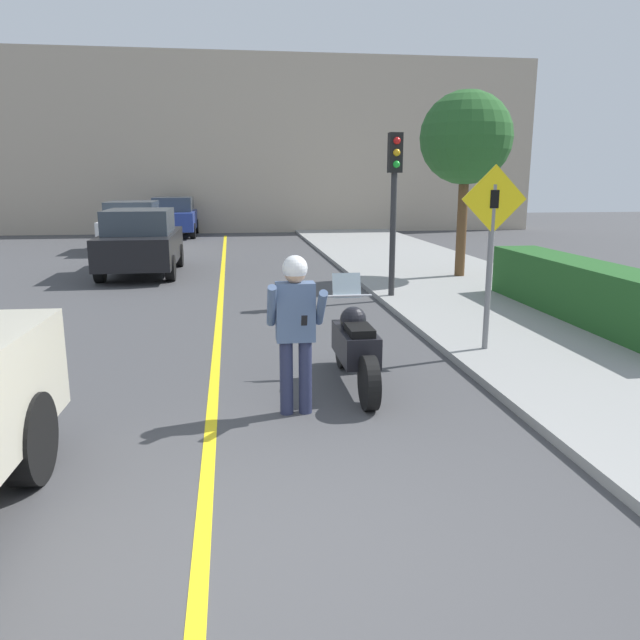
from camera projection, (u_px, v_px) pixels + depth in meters
name	position (u px, v px, depth m)	size (l,w,h in m)	color
ground_plane	(292.00, 553.00, 4.17)	(80.00, 80.00, 0.00)	#424244
sidewalk_curb	(607.00, 355.00, 8.67)	(4.40, 44.00, 0.11)	gray
road_center_line	(218.00, 336.00, 9.88)	(0.12, 36.00, 0.01)	yellow
building_backdrop	(236.00, 145.00, 28.40)	(28.00, 1.20, 7.88)	#B2A38E
motorcycle	(355.00, 346.00, 7.42)	(0.62, 2.16, 1.28)	black
person_biker	(295.00, 319.00, 6.43)	(0.59, 0.47, 1.69)	#282D4C
crossing_sign	(491.00, 240.00, 8.45)	(0.91, 0.08, 2.52)	slate
traffic_light	(394.00, 183.00, 12.27)	(0.26, 0.30, 3.21)	#2D2D30
hedge_row	(588.00, 292.00, 10.52)	(0.90, 5.76, 0.95)	#235623
street_tree	(466.00, 139.00, 14.68)	(2.18, 2.18, 4.37)	brown
parked_car_black	(141.00, 241.00, 16.13)	(1.88, 4.20, 1.68)	black
parked_car_white	(134.00, 225.00, 21.70)	(1.88, 4.20, 1.68)	black
parked_car_blue	(174.00, 216.00, 26.85)	(1.88, 4.20, 1.68)	black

